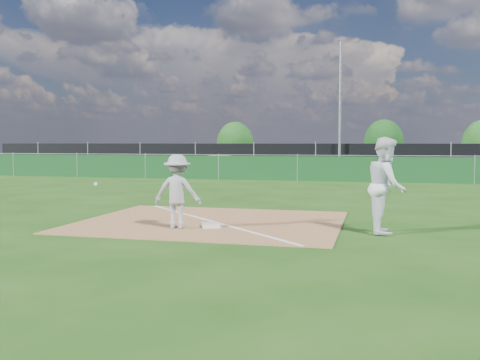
# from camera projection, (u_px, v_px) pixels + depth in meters

# --- Properties ---
(ground) EXTENTS (90.00, 90.00, 0.00)m
(ground) POSITION_uv_depth(u_px,v_px,m) (279.00, 190.00, 21.18)
(ground) COLOR #1B440E
(ground) RESTS_ON ground
(infield_dirt) EXTENTS (6.00, 5.00, 0.02)m
(infield_dirt) POSITION_uv_depth(u_px,v_px,m) (211.00, 222.00, 12.48)
(infield_dirt) COLOR #95653B
(infield_dirt) RESTS_ON ground
(foul_line) EXTENTS (5.01, 5.01, 0.01)m
(foul_line) POSITION_uv_depth(u_px,v_px,m) (211.00, 221.00, 12.47)
(foul_line) COLOR white
(foul_line) RESTS_ON infield_dirt
(green_fence) EXTENTS (44.00, 0.05, 1.20)m
(green_fence) POSITION_uv_depth(u_px,v_px,m) (297.00, 169.00, 25.97)
(green_fence) COLOR #113E19
(green_fence) RESTS_ON ground
(dirt_mound) EXTENTS (3.38, 2.60, 1.17)m
(dirt_mound) POSITION_uv_depth(u_px,v_px,m) (219.00, 165.00, 30.58)
(dirt_mound) COLOR olive
(dirt_mound) RESTS_ON ground
(black_fence) EXTENTS (46.00, 0.04, 1.80)m
(black_fence) POSITION_uv_depth(u_px,v_px,m) (316.00, 158.00, 33.68)
(black_fence) COLOR black
(black_fence) RESTS_ON ground
(parking_lot) EXTENTS (46.00, 9.00, 0.01)m
(parking_lot) POSITION_uv_depth(u_px,v_px,m) (323.00, 168.00, 38.57)
(parking_lot) COLOR black
(parking_lot) RESTS_ON ground
(light_pole) EXTENTS (0.16, 0.16, 8.00)m
(light_pole) POSITION_uv_depth(u_px,v_px,m) (340.00, 108.00, 32.80)
(light_pole) COLOR slate
(light_pole) RESTS_ON ground
(first_base) EXTENTS (0.50, 0.50, 0.08)m
(first_base) POSITION_uv_depth(u_px,v_px,m) (211.00, 225.00, 11.62)
(first_base) COLOR white
(first_base) RESTS_ON infield_dirt
(play_at_first) EXTENTS (2.46, 0.67, 1.58)m
(play_at_first) POSITION_uv_depth(u_px,v_px,m) (177.00, 191.00, 11.42)
(play_at_first) COLOR #AEAEB0
(play_at_first) RESTS_ON infield_dirt
(runner) EXTENTS (0.78, 0.99, 1.97)m
(runner) POSITION_uv_depth(u_px,v_px,m) (386.00, 185.00, 10.89)
(runner) COLOR silver
(runner) RESTS_ON ground
(car_left) EXTENTS (4.56, 2.75, 1.45)m
(car_left) POSITION_uv_depth(u_px,v_px,m) (263.00, 158.00, 40.12)
(car_left) COLOR #B7BABF
(car_left) RESTS_ON parking_lot
(car_mid) EXTENTS (4.72, 2.35, 1.49)m
(car_mid) POSITION_uv_depth(u_px,v_px,m) (292.00, 158.00, 38.64)
(car_mid) COLOR black
(car_mid) RESTS_ON parking_lot
(car_right) EXTENTS (4.47, 3.10, 1.20)m
(car_right) POSITION_uv_depth(u_px,v_px,m) (413.00, 161.00, 36.48)
(car_right) COLOR black
(car_right) RESTS_ON parking_lot
(tree_left) EXTENTS (3.03, 3.03, 3.59)m
(tree_left) POSITION_uv_depth(u_px,v_px,m) (235.00, 143.00, 44.50)
(tree_left) COLOR #382316
(tree_left) RESTS_ON ground
(tree_mid) EXTENTS (3.16, 3.16, 3.74)m
(tree_mid) POSITION_uv_depth(u_px,v_px,m) (384.00, 142.00, 43.47)
(tree_mid) COLOR #382316
(tree_mid) RESTS_ON ground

